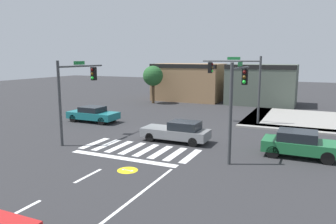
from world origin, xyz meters
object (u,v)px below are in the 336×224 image
object	(u,v)px
car_gray	(178,131)
roadside_tree	(153,76)
car_teal	(93,114)
traffic_signal_southwest	(76,85)
car_green	(300,144)
traffic_signal_southeast	(238,92)
traffic_signal_northeast	(237,77)

from	to	relation	value
car_gray	roadside_tree	distance (m)	18.89
roadside_tree	car_teal	bearing A→B (deg)	-87.70
car_gray	traffic_signal_southwest	bearing A→B (deg)	20.50
car_teal	car_gray	bearing A→B (deg)	-18.63
car_green	roadside_tree	size ratio (longest dim) A/B	0.89
traffic_signal_southwest	car_gray	world-z (taller)	traffic_signal_southwest
traffic_signal_southeast	car_green	distance (m)	4.69
traffic_signal_southwest	car_green	world-z (taller)	traffic_signal_southwest
car_gray	car_green	size ratio (longest dim) A/B	1.10
car_gray	car_green	distance (m)	7.65
traffic_signal_southeast	car_gray	world-z (taller)	traffic_signal_southeast
car_gray	car_green	xyz separation A→B (m)	(7.64, -0.20, 0.07)
car_green	traffic_signal_southeast	bearing A→B (deg)	22.82
roadside_tree	traffic_signal_northeast	bearing A→B (deg)	-33.63
traffic_signal_southeast	roadside_tree	size ratio (longest dim) A/B	1.16
traffic_signal_southwest	traffic_signal_northeast	bearing A→B (deg)	-40.26
traffic_signal_northeast	car_gray	bearing A→B (deg)	74.25
roadside_tree	traffic_signal_southeast	bearing A→B (deg)	-50.71
traffic_signal_southeast	car_gray	distance (m)	5.51
car_teal	traffic_signal_southeast	bearing A→B (deg)	-19.20
traffic_signal_southeast	car_teal	distance (m)	14.88
traffic_signal_northeast	car_green	world-z (taller)	traffic_signal_northeast
traffic_signal_southwest	car_green	size ratio (longest dim) A/B	1.32
traffic_signal_southeast	roadside_tree	xyz separation A→B (m)	(-14.27, 17.44, -0.40)
traffic_signal_northeast	traffic_signal_southeast	distance (m)	9.60
traffic_signal_northeast	car_gray	xyz separation A→B (m)	(-2.19, -7.75, -3.28)
traffic_signal_southwest	roadside_tree	xyz separation A→B (m)	(-3.55, 18.23, -0.42)
traffic_signal_southwest	traffic_signal_northeast	world-z (taller)	traffic_signal_northeast
traffic_signal_northeast	roadside_tree	xyz separation A→B (m)	(-12.15, 8.08, -0.63)
traffic_signal_southwest	roadside_tree	bearing A→B (deg)	11.02
traffic_signal_northeast	traffic_signal_southeast	size ratio (longest dim) A/B	1.07
traffic_signal_northeast	car_gray	size ratio (longest dim) A/B	1.26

